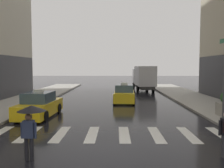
# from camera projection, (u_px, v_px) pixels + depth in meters

# --- Properties ---
(ground_plane) EXTENTS (160.00, 160.00, 0.00)m
(ground_plane) POSITION_uv_depth(u_px,v_px,m) (106.00, 158.00, 8.44)
(ground_plane) COLOR black
(crosswalk_markings) EXTENTS (11.30, 2.80, 0.01)m
(crosswalk_markings) POSITION_uv_depth(u_px,v_px,m) (108.00, 134.00, 11.43)
(crosswalk_markings) COLOR silver
(crosswalk_markings) RESTS_ON ground
(taxi_lead) EXTENTS (2.12, 4.63, 1.80)m
(taxi_lead) POSITION_uv_depth(u_px,v_px,m) (39.00, 106.00, 15.43)
(taxi_lead) COLOR yellow
(taxi_lead) RESTS_ON ground
(taxi_second) EXTENTS (2.10, 4.62, 1.80)m
(taxi_second) POSITION_uv_depth(u_px,v_px,m) (124.00, 94.00, 22.00)
(taxi_second) COLOR yellow
(taxi_second) RESTS_ON ground
(box_truck) EXTENTS (2.54, 7.62, 3.35)m
(box_truck) POSITION_uv_depth(u_px,v_px,m) (144.00, 77.00, 32.04)
(box_truck) COLOR #2D2D2D
(box_truck) RESTS_ON ground
(pedestrian_with_umbrella) EXTENTS (0.96, 0.96, 1.94)m
(pedestrian_with_umbrella) POSITION_uv_depth(u_px,v_px,m) (31.00, 118.00, 8.08)
(pedestrian_with_umbrella) COLOR black
(pedestrian_with_umbrella) RESTS_ON ground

